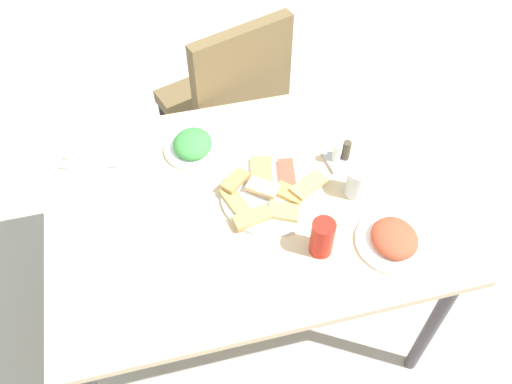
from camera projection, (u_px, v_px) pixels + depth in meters
ground_plane at (249, 306)px, 2.19m from camera, size 6.00×6.00×0.00m
dining_table at (246, 214)px, 1.69m from camera, size 1.19×0.87×0.70m
dining_chair at (229, 100)px, 2.18m from camera, size 0.53×0.53×0.93m
pide_platter at (270, 192)px, 1.64m from camera, size 0.33×0.31×0.04m
salad_plate_greens at (394, 240)px, 1.53m from camera, size 0.22×0.22×0.06m
salad_plate_rice at (193, 145)px, 1.76m from camera, size 0.19×0.19×0.06m
soda_can at (322, 237)px, 1.48m from camera, size 0.07×0.07×0.12m
drinking_glass at (357, 183)px, 1.62m from camera, size 0.07×0.07×0.10m
paper_napkin at (88, 162)px, 1.74m from camera, size 0.13×0.13×0.00m
fork at (88, 165)px, 1.72m from camera, size 0.19×0.06×0.00m
spoon at (87, 157)px, 1.74m from camera, size 0.16×0.06×0.00m
condiment_caddy at (341, 156)px, 1.72m from camera, size 0.10×0.10×0.08m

